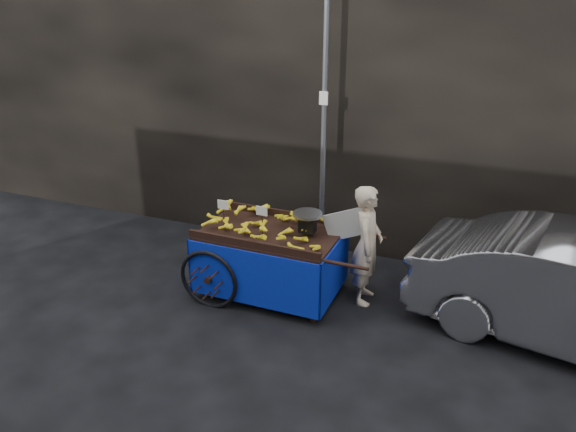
% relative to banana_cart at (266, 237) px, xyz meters
% --- Properties ---
extents(ground, '(80.00, 80.00, 0.00)m').
position_rel_banana_cart_xyz_m(ground, '(0.03, -0.01, -0.81)').
color(ground, black).
rests_on(ground, ground).
extents(building_wall, '(13.50, 2.00, 5.00)m').
position_rel_banana_cart_xyz_m(building_wall, '(0.42, 2.59, 1.69)').
color(building_wall, black).
rests_on(building_wall, ground).
extents(street_pole, '(0.12, 0.10, 4.00)m').
position_rel_banana_cart_xyz_m(street_pole, '(0.33, 1.29, 1.19)').
color(street_pole, slate).
rests_on(street_pole, ground).
extents(banana_cart, '(2.43, 1.24, 1.32)m').
position_rel_banana_cart_xyz_m(banana_cart, '(0.00, 0.00, 0.00)').
color(banana_cart, black).
rests_on(banana_cart, ground).
extents(vendor, '(0.79, 0.62, 1.58)m').
position_rel_banana_cart_xyz_m(vendor, '(1.25, 0.31, -0.02)').
color(vendor, beige).
rests_on(vendor, ground).
extents(plastic_bag, '(0.29, 0.23, 0.26)m').
position_rel_banana_cart_xyz_m(plastic_bag, '(0.76, -0.02, -0.68)').
color(plastic_bag, blue).
rests_on(plastic_bag, ground).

